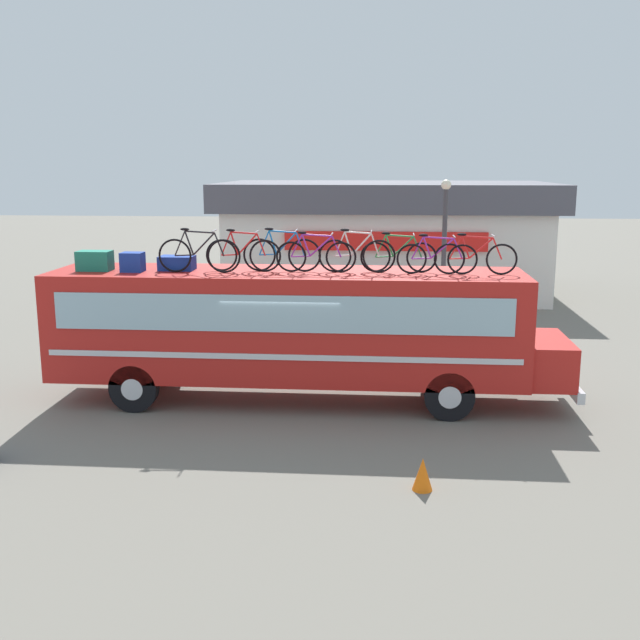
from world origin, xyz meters
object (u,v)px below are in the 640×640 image
rooftop_bicycle_1 (199,254)px  traffic_cone (423,474)px  luggage_bag_2 (133,262)px  rooftop_bicycle_5 (357,254)px  rooftop_bicycle_8 (475,257)px  rooftop_bicycle_6 (398,256)px  rooftop_bicycle_7 (437,257)px  rooftop_bicycle_3 (282,253)px  street_lamp (444,252)px  rooftop_bicycle_2 (243,254)px  luggage_bag_1 (95,261)px  bus (296,326)px  rooftop_bicycle_4 (316,255)px  luggage_bag_3 (177,263)px

rooftop_bicycle_1 → traffic_cone: rooftop_bicycle_1 is taller
luggage_bag_2 → traffic_cone: size_ratio=0.85×
rooftop_bicycle_5 → rooftop_bicycle_8: rooftop_bicycle_5 is taller
rooftop_bicycle_6 → rooftop_bicycle_7: rooftop_bicycle_6 is taller
rooftop_bicycle_1 → rooftop_bicycle_6: (4.30, 0.39, -0.03)m
rooftop_bicycle_3 → rooftop_bicycle_8: (4.16, -0.13, -0.03)m
rooftop_bicycle_3 → rooftop_bicycle_8: 4.16m
street_lamp → rooftop_bicycle_2: bearing=-130.8°
luggage_bag_1 → rooftop_bicycle_7: 7.50m
rooftop_bicycle_6 → street_lamp: size_ratio=0.34×
bus → rooftop_bicycle_1: size_ratio=6.36×
luggage_bag_1 → rooftop_bicycle_4: size_ratio=0.42×
luggage_bag_2 → rooftop_bicycle_5: 4.91m
rooftop_bicycle_4 → rooftop_bicycle_6: bearing=3.9°
rooftop_bicycle_2 → bus: bearing=4.3°
luggage_bag_1 → bus: bearing=2.9°
bus → rooftop_bicycle_7: rooftop_bicycle_7 is taller
luggage_bag_1 → rooftop_bicycle_2: (3.30, 0.14, 0.17)m
bus → rooftop_bicycle_7: 3.45m
bus → luggage_bag_3: 2.99m
bus → street_lamp: (3.67, 5.48, 1.07)m
rooftop_bicycle_6 → rooftop_bicycle_8: 1.64m
rooftop_bicycle_1 → street_lamp: (5.72, 5.83, -0.56)m
bus → rooftop_bicycle_6: bearing=1.1°
rooftop_bicycle_7 → rooftop_bicycle_2: bearing=179.0°
rooftop_bicycle_4 → rooftop_bicycle_7: bearing=-1.7°
rooftop_bicycle_2 → traffic_cone: bearing=-50.0°
bus → luggage_bag_3: (-2.65, 0.03, 1.38)m
bus → rooftop_bicycle_4: size_ratio=6.55×
rooftop_bicycle_4 → rooftop_bicycle_6: rooftop_bicycle_4 is taller
rooftop_bicycle_4 → traffic_cone: (2.16, -4.49, -3.06)m
traffic_cone → rooftop_bicycle_2: bearing=130.0°
rooftop_bicycle_6 → rooftop_bicycle_7: (0.81, -0.20, -0.01)m
rooftop_bicycle_5 → rooftop_bicycle_6: (0.90, 0.10, -0.03)m
rooftop_bicycle_5 → rooftop_bicycle_8: bearing=-2.2°
bus → rooftop_bicycle_5: rooftop_bicycle_5 is taller
rooftop_bicycle_2 → rooftop_bicycle_6: size_ratio=1.01×
rooftop_bicycle_4 → street_lamp: bearing=60.0°
luggage_bag_3 → rooftop_bicycle_2: size_ratio=0.45×
bus → luggage_bag_3: bearing=179.5°
bus → rooftop_bicycle_2: 1.97m
rooftop_bicycle_2 → rooftop_bicycle_5: size_ratio=1.00×
rooftop_bicycle_5 → rooftop_bicycle_7: bearing=-3.3°
luggage_bag_3 → rooftop_bicycle_2: bearing=-4.2°
rooftop_bicycle_2 → rooftop_bicycle_6: 3.38m
rooftop_bicycle_1 → rooftop_bicycle_6: size_ratio=1.09×
rooftop_bicycle_3 → rooftop_bicycle_5: (1.64, -0.03, -0.00)m
luggage_bag_1 → luggage_bag_2: (0.89, -0.09, -0.01)m
rooftop_bicycle_1 → luggage_bag_3: bearing=148.2°
luggage_bag_3 → rooftop_bicycle_4: (3.11, -0.11, 0.22)m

